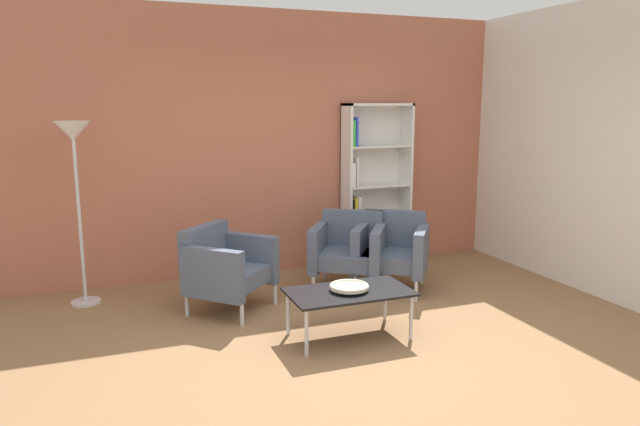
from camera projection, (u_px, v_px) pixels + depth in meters
ground_plane at (355, 353)px, 4.50m from camera, size 8.32×8.32×0.00m
brick_back_panel at (266, 144)px, 6.49m from camera, size 6.40×0.12×2.90m
plaster_right_partition at (594, 149)px, 5.78m from camera, size 0.12×5.20×2.90m
bookshelf_tall at (370, 189)px, 6.82m from camera, size 0.80×0.30×1.90m
coffee_table_low at (349, 294)px, 4.73m from camera, size 1.00×0.56×0.40m
decorative_bowl at (349, 287)px, 4.72m from camera, size 0.32×0.32×0.05m
armchair_by_bookshelf at (225, 266)px, 5.38m from camera, size 0.95×0.95×0.78m
armchair_spare_guest at (349, 249)px, 6.04m from camera, size 0.94×0.92×0.78m
armchair_near_window at (392, 249)px, 6.02m from camera, size 0.95×0.93×0.78m
floor_lamp_torchiere at (74, 153)px, 5.34m from camera, size 0.32×0.32×1.74m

